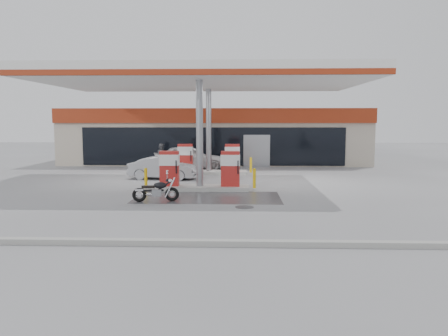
{
  "coord_description": "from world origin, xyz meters",
  "views": [
    {
      "loc": [
        1.79,
        -17.81,
        3.18
      ],
      "look_at": [
        1.17,
        0.27,
        1.2
      ],
      "focal_mm": 35.0,
      "sensor_mm": 36.0,
      "label": 1
    }
  ],
  "objects_px": {
    "parked_motorcycle": "(156,191)",
    "attendant": "(162,156)",
    "sedan_white": "(189,158)",
    "hatchback_silver": "(163,168)",
    "parked_car_left": "(153,157)",
    "pump_island_far": "(209,162)",
    "pump_island_near": "(200,174)"
  },
  "relations": [
    {
      "from": "sedan_white",
      "to": "pump_island_near",
      "type": "bearing_deg",
      "value": 179.54
    },
    {
      "from": "pump_island_far",
      "to": "sedan_white",
      "type": "relative_size",
      "value": 1.12
    },
    {
      "from": "pump_island_far",
      "to": "parked_car_left",
      "type": "bearing_deg",
      "value": 127.33
    },
    {
      "from": "pump_island_near",
      "to": "parked_motorcycle",
      "type": "distance_m",
      "value": 3.33
    },
    {
      "from": "attendant",
      "to": "hatchback_silver",
      "type": "distance_m",
      "value": 5.3
    },
    {
      "from": "pump_island_far",
      "to": "hatchback_silver",
      "type": "height_order",
      "value": "pump_island_far"
    },
    {
      "from": "pump_island_near",
      "to": "parked_car_left",
      "type": "height_order",
      "value": "pump_island_near"
    },
    {
      "from": "pump_island_far",
      "to": "pump_island_near",
      "type": "bearing_deg",
      "value": -90.0
    },
    {
      "from": "parked_car_left",
      "to": "pump_island_far",
      "type": "bearing_deg",
      "value": -161.83
    },
    {
      "from": "hatchback_silver",
      "to": "parked_car_left",
      "type": "height_order",
      "value": "hatchback_silver"
    },
    {
      "from": "pump_island_far",
      "to": "sedan_white",
      "type": "bearing_deg",
      "value": 122.92
    },
    {
      "from": "sedan_white",
      "to": "parked_car_left",
      "type": "height_order",
      "value": "sedan_white"
    },
    {
      "from": "pump_island_near",
      "to": "parked_car_left",
      "type": "bearing_deg",
      "value": 110.71
    },
    {
      "from": "parked_motorcycle",
      "to": "parked_car_left",
      "type": "distance_m",
      "value": 15.2
    },
    {
      "from": "pump_island_near",
      "to": "pump_island_far",
      "type": "relative_size",
      "value": 1.0
    },
    {
      "from": "pump_island_near",
      "to": "parked_motorcycle",
      "type": "bearing_deg",
      "value": -115.76
    },
    {
      "from": "pump_island_far",
      "to": "attendant",
      "type": "relative_size",
      "value": 3.09
    },
    {
      "from": "parked_motorcycle",
      "to": "attendant",
      "type": "bearing_deg",
      "value": 90.0
    },
    {
      "from": "attendant",
      "to": "sedan_white",
      "type": "bearing_deg",
      "value": -104.8
    },
    {
      "from": "pump_island_near",
      "to": "sedan_white",
      "type": "relative_size",
      "value": 1.12
    },
    {
      "from": "attendant",
      "to": "parked_car_left",
      "type": "relative_size",
      "value": 0.45
    },
    {
      "from": "pump_island_near",
      "to": "hatchback_silver",
      "type": "xyz_separation_m",
      "value": [
        -2.32,
        3.6,
        -0.1
      ]
    },
    {
      "from": "sedan_white",
      "to": "parked_car_left",
      "type": "distance_m",
      "value": 4.82
    },
    {
      "from": "sedan_white",
      "to": "attendant",
      "type": "height_order",
      "value": "attendant"
    },
    {
      "from": "sedan_white",
      "to": "hatchback_silver",
      "type": "relative_size",
      "value": 1.25
    },
    {
      "from": "pump_island_far",
      "to": "parked_motorcycle",
      "type": "bearing_deg",
      "value": -99.12
    },
    {
      "from": "parked_motorcycle",
      "to": "sedan_white",
      "type": "distance_m",
      "value": 11.2
    },
    {
      "from": "hatchback_silver",
      "to": "parked_car_left",
      "type": "xyz_separation_m",
      "value": [
        -2.18,
        8.3,
        -0.07
      ]
    },
    {
      "from": "parked_motorcycle",
      "to": "hatchback_silver",
      "type": "xyz_separation_m",
      "value": [
        -0.88,
        6.59,
        0.19
      ]
    },
    {
      "from": "pump_island_near",
      "to": "pump_island_far",
      "type": "xyz_separation_m",
      "value": [
        0.0,
        6.0,
        0.0
      ]
    },
    {
      "from": "sedan_white",
      "to": "attendant",
      "type": "bearing_deg",
      "value": 62.0
    },
    {
      "from": "attendant",
      "to": "parked_car_left",
      "type": "distance_m",
      "value": 3.34
    }
  ]
}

